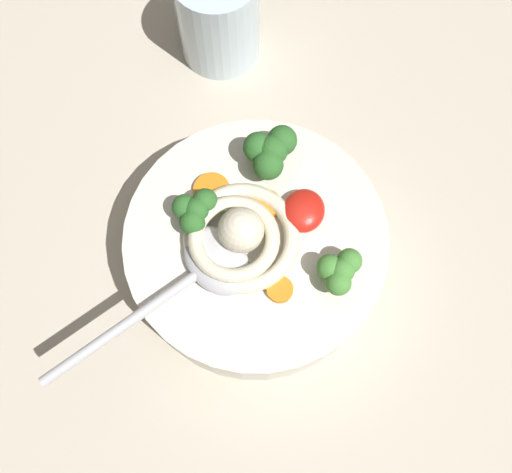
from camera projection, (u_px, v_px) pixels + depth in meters
table_slab at (297, 241)px, 51.59cm from camera, size 90.24×90.24×4.06cm
soup_bowl at (256, 249)px, 45.65cm from camera, size 20.90×20.90×6.55cm
noodle_pile at (239, 236)px, 41.36cm from camera, size 9.89×9.70×3.98cm
soup_spoon at (202, 271)px, 40.92cm from camera, size 15.88×12.92×1.60cm
chili_sauce_dollop at (304, 211)px, 42.48cm from camera, size 3.66×3.29×1.65cm
broccoli_floret_left at (270, 151)px, 42.50cm from camera, size 4.68×4.02×3.70cm
broccoli_floret_near_spoon at (340, 270)px, 39.87cm from camera, size 3.70×3.18×2.92cm
broccoli_floret_beside_noodles at (195, 210)px, 41.34cm from camera, size 3.83×3.30×3.03cm
carrot_slice_front at (212, 190)px, 43.67cm from camera, size 2.90×2.90×0.52cm
carrot_slice_far at (277, 289)px, 40.98cm from camera, size 2.01×2.01×0.64cm
carrot_slice_beside_chili at (266, 204)px, 43.14cm from camera, size 2.28×2.28×0.75cm
drinking_glass at (218, 16)px, 51.86cm from camera, size 7.92×7.92×9.38cm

